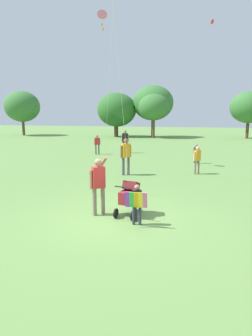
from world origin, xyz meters
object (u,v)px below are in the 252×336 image
at_px(person_adult_flyer, 98,181).
at_px(person_red_shirt, 97,143).
at_px(child_with_butterfly_kite, 137,201).
at_px(person_couple_left, 125,139).
at_px(kite_orange_delta, 102,18).
at_px(person_sitting_far, 126,154).
at_px(person_back_turned, 197,158).
at_px(person_kid_running, 196,152).
at_px(stroller, 130,195).

distance_m(person_adult_flyer, person_red_shirt, 13.15).
height_order(child_with_butterfly_kite, person_adult_flyer, person_adult_flyer).
xyz_separation_m(child_with_butterfly_kite, person_couple_left, (-4.10, 14.10, 0.38)).
bearing_deg(kite_orange_delta, person_couple_left, 93.40).
relative_size(kite_orange_delta, person_red_shirt, 5.75).
bearing_deg(child_with_butterfly_kite, person_sitting_far, 107.42).
xyz_separation_m(child_with_butterfly_kite, person_sitting_far, (-1.95, 6.23, 0.39)).
height_order(person_red_shirt, person_back_turned, person_red_shirt).
relative_size(person_adult_flyer, person_sitting_far, 0.98).
bearing_deg(person_sitting_far, person_couple_left, 105.27).
distance_m(person_adult_flyer, kite_orange_delta, 10.65).
bearing_deg(person_kid_running, person_back_turned, -87.88).
bearing_deg(person_sitting_far, person_adult_flyer, -83.12).
height_order(child_with_butterfly_kite, person_red_shirt, person_red_shirt).
height_order(stroller, person_red_shirt, person_red_shirt).
relative_size(person_red_shirt, person_sitting_far, 0.81).
xyz_separation_m(person_sitting_far, person_couple_left, (-2.15, 7.88, -0.01)).
xyz_separation_m(person_adult_flyer, person_red_shirt, (-4.63, 12.31, -0.16)).
relative_size(person_red_shirt, person_back_turned, 1.05).
bearing_deg(person_adult_flyer, person_couple_left, 101.80).
height_order(person_adult_flyer, person_back_turned, person_adult_flyer).
distance_m(stroller, person_red_shirt, 13.30).
relative_size(person_adult_flyer, person_kid_running, 1.49).
xyz_separation_m(stroller, person_red_shirt, (-5.52, 12.10, 0.24)).
bearing_deg(person_red_shirt, person_adult_flyer, -69.41).
bearing_deg(person_red_shirt, child_with_butterfly_kite, -65.33).
height_order(child_with_butterfly_kite, person_kid_running, person_kid_running).
relative_size(stroller, person_couple_left, 0.63).
distance_m(person_adult_flyer, stroller, 1.00).
relative_size(person_adult_flyer, stroller, 1.57).
bearing_deg(person_back_turned, person_kid_running, 92.12).
distance_m(person_adult_flyer, person_couple_left, 13.89).
xyz_separation_m(person_couple_left, person_back_turned, (5.50, -6.77, -0.23)).
distance_m(person_couple_left, person_kid_running, 6.45).
relative_size(kite_orange_delta, person_back_turned, 6.03).
height_order(stroller, kite_orange_delta, kite_orange_delta).
height_order(child_with_butterfly_kite, stroller, child_with_butterfly_kite).
height_order(person_red_shirt, person_sitting_far, person_sitting_far).
height_order(child_with_butterfly_kite, kite_orange_delta, kite_orange_delta).
bearing_deg(person_couple_left, kite_orange_delta, -86.60).
distance_m(person_sitting_far, person_back_turned, 3.54).
height_order(person_adult_flyer, person_sitting_far, person_sitting_far).
relative_size(person_adult_flyer, kite_orange_delta, 0.21).
bearing_deg(person_adult_flyer, person_sitting_far, 96.88).
xyz_separation_m(stroller, person_sitting_far, (-1.58, 5.51, 0.44)).
height_order(person_red_shirt, person_kid_running, person_red_shirt).
relative_size(child_with_butterfly_kite, stroller, 0.99).
distance_m(person_adult_flyer, person_back_turned, 7.33).
xyz_separation_m(person_red_shirt, person_couple_left, (1.78, 1.28, 0.19)).
xyz_separation_m(person_sitting_far, person_back_turned, (3.35, 1.11, -0.24)).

